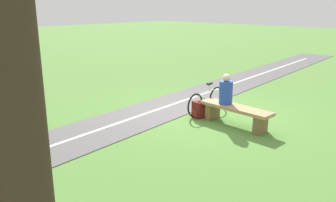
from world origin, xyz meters
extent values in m
plane|color=#548438|center=(0.00, 0.00, 0.00)|extent=(80.00, 80.00, 0.00)
cube|color=#565454|center=(1.06, 4.00, 0.01)|extent=(3.90, 36.04, 0.02)
cube|color=silver|center=(1.06, 4.00, 0.02)|extent=(1.96, 31.95, 0.00)
cube|color=#A88456|center=(-1.09, 0.30, 0.46)|extent=(1.95, 0.58, 0.08)
cube|color=brown|center=(-1.81, 0.34, 0.21)|extent=(0.18, 0.44, 0.42)
cube|color=brown|center=(-0.37, 0.26, 0.21)|extent=(0.18, 0.44, 0.42)
cylinder|color=#2847B7|center=(-0.77, 0.28, 0.79)|extent=(0.36, 0.36, 0.59)
sphere|color=beige|center=(-0.77, 0.28, 1.18)|extent=(0.20, 0.20, 0.20)
torus|color=black|center=(0.09, 0.43, 0.33)|extent=(0.06, 0.65, 0.65)
torus|color=black|center=(0.11, -0.57, 0.33)|extent=(0.06, 0.65, 0.65)
cylinder|color=silver|center=(0.10, -0.07, 0.60)|extent=(0.06, 0.85, 0.04)
cylinder|color=silver|center=(0.10, 0.08, 0.46)|extent=(0.05, 0.62, 0.31)
cylinder|color=silver|center=(0.10, -0.22, 0.70)|extent=(0.03, 0.03, 0.20)
cube|color=black|center=(0.10, -0.22, 0.81)|extent=(0.08, 0.20, 0.05)
cube|color=maroon|center=(-0.02, 0.41, 0.22)|extent=(0.35, 0.31, 0.44)
cube|color=maroon|center=(0.01, 0.56, 0.16)|extent=(0.21, 0.08, 0.20)
camera|label=1|loc=(-5.46, 7.47, 2.95)|focal=36.99mm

